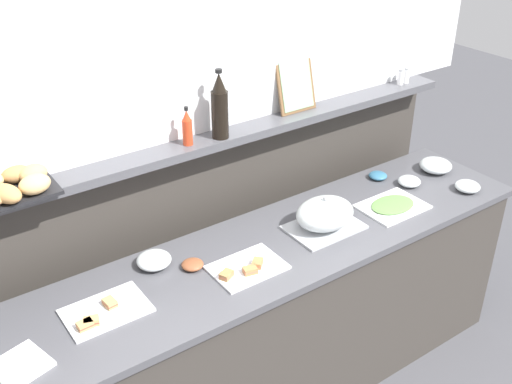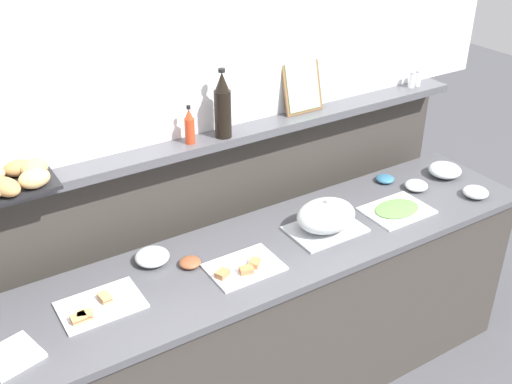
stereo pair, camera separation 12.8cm
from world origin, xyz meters
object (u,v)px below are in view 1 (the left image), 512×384
glass_bowl_medium (409,182)px  glass_bowl_extra (436,166)px  glass_bowl_small (154,261)px  wine_bottle_dark (220,107)px  bread_basket (8,186)px  serving_cloche (325,215)px  condiment_bowl_cream (193,265)px  napkin_stack (20,365)px  glass_bowl_large (467,187)px  pepper_shaker (406,75)px  sandwich_platter_front (104,312)px  cold_cuts_platter (392,206)px  sandwich_platter_side (247,268)px  framed_picture (296,83)px  condiment_bowl_dark (378,176)px  hot_sauce_bottle (187,128)px  salt_shaker (401,77)px

glass_bowl_medium → glass_bowl_extra: (0.24, 0.03, 0.01)m
glass_bowl_small → glass_bowl_extra: (1.64, -0.10, 0.00)m
wine_bottle_dark → bread_basket: size_ratio=0.78×
serving_cloche → glass_bowl_extra: 0.88m
condiment_bowl_cream → napkin_stack: size_ratio=0.54×
glass_bowl_large → pepper_shaker: size_ratio=1.46×
glass_bowl_medium → pepper_shaker: 0.62m
sandwich_platter_front → glass_bowl_extra: 1.94m
sandwich_platter_front → napkin_stack: sandwich_platter_front is taller
cold_cuts_platter → pepper_shaker: 0.83m
sandwich_platter_side → pepper_shaker: (1.40, 0.47, 0.43)m
cold_cuts_platter → framed_picture: 0.76m
pepper_shaker → framed_picture: bearing=177.1°
condiment_bowl_dark → condiment_bowl_cream: bearing=-174.2°
glass_bowl_large → glass_bowl_medium: size_ratio=1.08×
sandwich_platter_side → sandwich_platter_front: same height
hot_sauce_bottle → bread_basket: (-0.77, -0.00, -0.04)m
condiment_bowl_dark → hot_sauce_bottle: hot_sauce_bottle is taller
glass_bowl_medium → salt_shaker: salt_shaker is taller
salt_shaker → pepper_shaker: size_ratio=1.00×
sandwich_platter_side → glass_bowl_medium: glass_bowl_medium is taller
condiment_bowl_cream → salt_shaker: size_ratio=1.06×
cold_cuts_platter → pepper_shaker: bearing=41.4°
serving_cloche → glass_bowl_extra: serving_cloche is taller
wine_bottle_dark → salt_shaker: wine_bottle_dark is taller
cold_cuts_platter → bread_basket: (-1.63, 0.45, 0.42)m
sandwich_platter_side → pepper_shaker: size_ratio=3.48×
glass_bowl_medium → wine_bottle_dark: 1.12m
napkin_stack → hot_sauce_bottle: hot_sauce_bottle is taller
bread_basket → framed_picture: bearing=2.1°
glass_bowl_medium → hot_sauce_bottle: (-1.10, 0.35, 0.45)m
glass_bowl_small → framed_picture: framed_picture is taller
wine_bottle_dark → glass_bowl_medium: bearing=-19.4°
pepper_shaker → sandwich_platter_front: bearing=-168.9°
glass_bowl_medium → bread_basket: bearing=169.5°
condiment_bowl_dark → napkin_stack: bearing=-172.0°
sandwich_platter_front → pepper_shaker: (1.99, 0.39, 0.43)m
sandwich_platter_front → condiment_bowl_cream: bearing=8.0°
framed_picture → glass_bowl_extra: bearing=-27.7°
condiment_bowl_dark → hot_sauce_bottle: bearing=168.9°
cold_cuts_platter → salt_shaker: (0.49, 0.47, 0.43)m
sandwich_platter_side → pepper_shaker: bearing=18.7°
sandwich_platter_side → glass_bowl_medium: size_ratio=2.58×
glass_bowl_medium → condiment_bowl_dark: (-0.08, 0.15, -0.00)m
glass_bowl_medium → salt_shaker: size_ratio=1.35×
hot_sauce_bottle → bread_basket: 0.77m
napkin_stack → glass_bowl_extra: bearing=4.0°
serving_cloche → glass_bowl_small: size_ratio=2.33×
condiment_bowl_cream → wine_bottle_dark: 0.70m
glass_bowl_large → framed_picture: 1.03m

